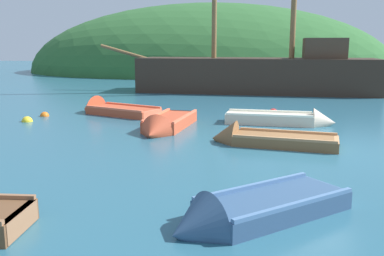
# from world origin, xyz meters

# --- Properties ---
(ground_plane) EXTENTS (120.00, 120.00, 0.00)m
(ground_plane) POSITION_xyz_m (0.00, 0.00, 0.00)
(ground_plane) COLOR #285B70
(shore_hill) EXTENTS (36.75, 23.65, 13.61)m
(shore_hill) POSITION_xyz_m (-3.99, 32.96, 0.00)
(shore_hill) COLOR #2D602D
(shore_hill) RESTS_ON ground
(sailing_ship) EXTENTS (16.04, 4.71, 11.29)m
(sailing_ship) POSITION_xyz_m (-0.40, 13.36, 0.75)
(sailing_ship) COLOR #38281E
(sailing_ship) RESTS_ON ground
(rowboat_center) EXTENTS (3.56, 1.83, 1.07)m
(rowboat_center) POSITION_xyz_m (-1.15, 0.31, 0.08)
(rowboat_center) COLOR brown
(rowboat_center) RESTS_ON ground
(rowboat_portside) EXTENTS (1.66, 3.50, 1.03)m
(rowboat_portside) POSITION_xyz_m (-4.07, 2.07, 0.12)
(rowboat_portside) COLOR #C64C2D
(rowboat_portside) RESTS_ON ground
(rowboat_outer_left) EXTENTS (3.78, 1.46, 0.95)m
(rowboat_outer_left) POSITION_xyz_m (-0.11, 3.38, 0.12)
(rowboat_outer_left) COLOR beige
(rowboat_outer_left) RESTS_ON ground
(rowboat_outer_right) EXTENTS (3.12, 2.72, 1.03)m
(rowboat_outer_right) POSITION_xyz_m (-1.77, -4.94, 0.09)
(rowboat_outer_right) COLOR #335175
(rowboat_outer_right) RESTS_ON ground
(rowboat_near_dock) EXTENTS (3.68, 2.64, 1.18)m
(rowboat_near_dock) POSITION_xyz_m (-6.74, 5.16, 0.09)
(rowboat_near_dock) COLOR #C64C2D
(rowboat_near_dock) RESTS_ON ground
(buoy_red) EXTENTS (0.37, 0.37, 0.37)m
(buoy_red) POSITION_xyz_m (-0.27, 5.81, 0.00)
(buoy_red) COLOR red
(buoy_red) RESTS_ON ground
(buoy_orange) EXTENTS (0.34, 0.34, 0.34)m
(buoy_orange) POSITION_xyz_m (-9.07, 4.30, 0.00)
(buoy_orange) COLOR orange
(buoy_orange) RESTS_ON ground
(buoy_yellow) EXTENTS (0.38, 0.38, 0.38)m
(buoy_yellow) POSITION_xyz_m (-9.19, 3.11, 0.00)
(buoy_yellow) COLOR yellow
(buoy_yellow) RESTS_ON ground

